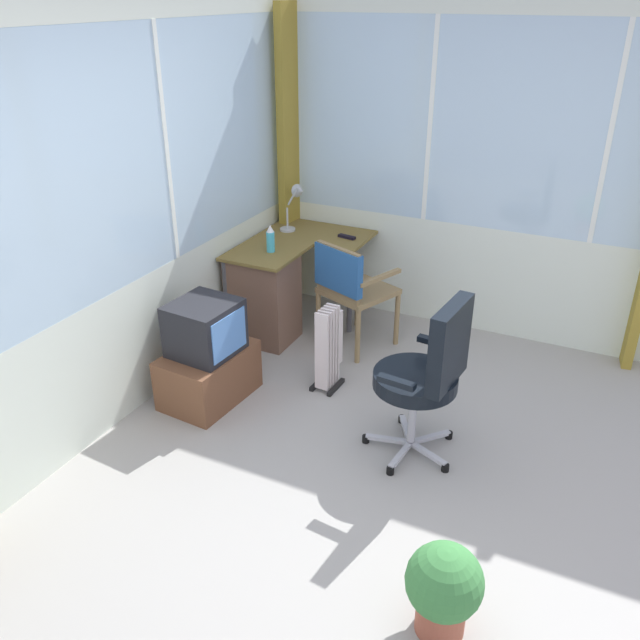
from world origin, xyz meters
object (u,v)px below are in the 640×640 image
(space_heater, at_px, (329,347))
(potted_plant, at_px, (444,587))
(spray_bottle, at_px, (270,239))
(tv_remote, at_px, (347,237))
(desk, at_px, (268,292))
(wooden_armchair, at_px, (348,282))
(desk_lamp, at_px, (297,200))
(office_chair, at_px, (429,369))
(tv_on_stand, at_px, (207,358))

(space_heater, height_order, potted_plant, space_heater)
(spray_bottle, bearing_deg, space_heater, -123.81)
(tv_remote, bearing_deg, potted_plant, -138.98)
(desk, bearing_deg, wooden_armchair, -81.78)
(desk_lamp, xyz_separation_m, wooden_armchair, (-0.50, -0.69, -0.42))
(office_chair, xyz_separation_m, tv_on_stand, (-0.05, 1.52, -0.28))
(spray_bottle, bearing_deg, office_chair, -120.99)
(desk, height_order, tv_on_stand, desk)
(office_chair, bearing_deg, wooden_armchair, 43.14)
(space_heater, bearing_deg, desk_lamp, 36.96)
(spray_bottle, height_order, space_heater, spray_bottle)
(office_chair, relative_size, tv_on_stand, 1.42)
(desk_lamp, xyz_separation_m, tv_remote, (-0.04, -0.47, -0.24))
(office_chair, xyz_separation_m, potted_plant, (-1.17, -0.46, -0.34))
(spray_bottle, xyz_separation_m, space_heater, (-0.49, -0.73, -0.52))
(desk_lamp, height_order, tv_remote, desk_lamp)
(wooden_armchair, distance_m, space_heater, 0.62)
(desk_lamp, bearing_deg, tv_on_stand, -175.54)
(desk_lamp, bearing_deg, desk, -176.04)
(desk, xyz_separation_m, wooden_armchair, (0.09, -0.65, 0.17))
(desk, height_order, tv_remote, tv_remote)
(spray_bottle, bearing_deg, desk_lamp, 6.79)
(office_chair, height_order, tv_on_stand, office_chair)
(tv_on_stand, bearing_deg, tv_remote, -12.95)
(desk_lamp, relative_size, tv_remote, 2.54)
(tv_on_stand, distance_m, potted_plant, 2.27)
(spray_bottle, distance_m, wooden_armchair, 0.68)
(desk_lamp, relative_size, office_chair, 0.37)
(tv_on_stand, bearing_deg, office_chair, -88.13)
(tv_remote, relative_size, wooden_armchair, 0.17)
(desk, relative_size, wooden_armchair, 1.29)
(office_chair, bearing_deg, spray_bottle, 59.01)
(tv_remote, bearing_deg, tv_on_stand, 176.53)
(desk_lamp, bearing_deg, office_chair, -132.73)
(spray_bottle, bearing_deg, wooden_armchair, -83.43)
(desk_lamp, height_order, spray_bottle, desk_lamp)
(space_heater, bearing_deg, tv_remote, 17.54)
(desk, height_order, office_chair, office_chair)
(desk_lamp, height_order, potted_plant, desk_lamp)
(desk_lamp, distance_m, spray_bottle, 0.59)
(desk_lamp, distance_m, space_heater, 1.49)
(office_chair, distance_m, potted_plant, 1.30)
(tv_remote, distance_m, office_chair, 1.89)
(wooden_armchair, height_order, potted_plant, wooden_armchair)
(office_chair, bearing_deg, tv_remote, 38.25)
(office_chair, bearing_deg, space_heater, 61.60)
(desk_lamp, relative_size, space_heater, 0.62)
(desk, xyz_separation_m, office_chair, (-0.92, -1.60, 0.20))
(office_chair, bearing_deg, desk, 60.02)
(spray_bottle, bearing_deg, tv_remote, -37.14)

